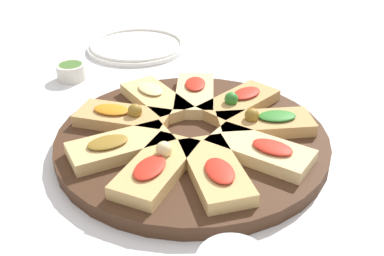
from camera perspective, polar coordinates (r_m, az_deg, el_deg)
ground_plane at (r=0.73m, az=-0.00°, el=-2.17°), size 3.00×3.00×0.00m
serving_board at (r=0.72m, az=-0.00°, el=-1.43°), size 0.43×0.43×0.02m
focaccia_slice_0 at (r=0.82m, az=0.36°, el=4.35°), size 0.15×0.16×0.03m
focaccia_slice_1 at (r=0.80m, az=-4.67°, el=3.73°), size 0.09×0.16×0.03m
focaccia_slice_2 at (r=0.75m, az=-8.79°, el=1.38°), size 0.14×0.16×0.04m
focaccia_slice_3 at (r=0.67m, az=-9.13°, el=-2.31°), size 0.16×0.10×0.03m
focaccia_slice_4 at (r=0.62m, az=-4.50°, el=-4.94°), size 0.17×0.12×0.04m
focaccia_slice_5 at (r=0.61m, az=2.97°, el=-5.42°), size 0.13×0.17×0.03m
focaccia_slice_6 at (r=0.66m, az=8.70°, el=-2.85°), size 0.10×0.16×0.03m
focaccia_slice_7 at (r=0.73m, az=9.27°, el=0.66°), size 0.16×0.14×0.04m
focaccia_slice_8 at (r=0.79m, az=6.02°, el=3.26°), size 0.16×0.08×0.04m
plate_right at (r=1.12m, az=-7.03°, el=10.33°), size 0.24×0.24×0.02m
dipping_bowl at (r=0.98m, az=-15.07°, el=6.99°), size 0.06×0.06×0.03m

